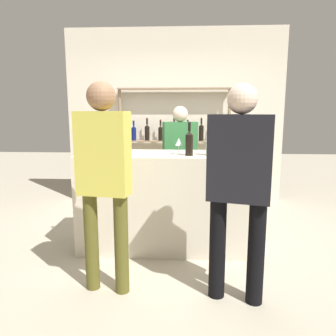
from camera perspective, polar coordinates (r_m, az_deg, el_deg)
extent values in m
plane|color=#B2A893|center=(3.82, 0.00, -13.39)|extent=(16.00, 16.00, 0.00)
cube|color=beige|center=(3.64, 0.00, -5.74)|extent=(1.91, 0.70, 1.06)
cube|color=beige|center=(5.45, 1.14, 8.83)|extent=(3.51, 0.12, 2.80)
cylinder|color=#897056|center=(5.40, -8.22, 3.71)|extent=(0.05, 0.05, 1.86)
cylinder|color=#897056|center=(5.34, 10.44, 3.58)|extent=(0.05, 0.05, 1.86)
cube|color=#897056|center=(5.28, 1.09, 13.66)|extent=(1.79, 0.18, 0.02)
cube|color=#897056|center=(5.29, 1.06, 4.69)|extent=(1.79, 0.18, 0.02)
cylinder|color=#0F1956|center=(5.35, -5.97, 5.87)|extent=(0.08, 0.08, 0.20)
cone|color=#0F1956|center=(5.34, -6.00, 7.13)|extent=(0.08, 0.08, 0.04)
cylinder|color=#0F1956|center=(5.34, -6.01, 7.74)|extent=(0.03, 0.03, 0.08)
cylinder|color=gold|center=(5.33, -6.02, 8.23)|extent=(0.03, 0.03, 0.01)
cylinder|color=black|center=(5.31, -3.65, 5.99)|extent=(0.08, 0.08, 0.22)
cone|color=black|center=(5.31, -3.66, 7.36)|extent=(0.08, 0.08, 0.04)
cylinder|color=black|center=(5.30, -3.67, 8.06)|extent=(0.03, 0.03, 0.09)
cylinder|color=maroon|center=(5.30, -3.68, 8.64)|extent=(0.03, 0.03, 0.01)
cylinder|color=black|center=(5.29, -1.30, 5.90)|extent=(0.07, 0.07, 0.20)
cone|color=black|center=(5.29, -1.31, 7.18)|extent=(0.07, 0.07, 0.03)
cylinder|color=black|center=(5.28, -1.31, 7.83)|extent=(0.03, 0.03, 0.09)
cylinder|color=maroon|center=(5.28, -1.31, 8.36)|extent=(0.03, 0.03, 0.01)
cylinder|color=black|center=(5.28, 1.06, 6.07)|extent=(0.08, 0.08, 0.23)
cone|color=black|center=(5.27, 1.07, 7.52)|extent=(0.08, 0.08, 0.03)
cylinder|color=black|center=(5.27, 1.07, 8.22)|extent=(0.03, 0.03, 0.09)
cylinder|color=gold|center=(5.27, 1.07, 8.79)|extent=(0.03, 0.03, 0.01)
cylinder|color=black|center=(5.28, 3.43, 5.93)|extent=(0.07, 0.07, 0.21)
cone|color=black|center=(5.27, 3.45, 7.27)|extent=(0.07, 0.07, 0.03)
cylinder|color=black|center=(5.27, 3.45, 7.84)|extent=(0.03, 0.03, 0.07)
cylinder|color=black|center=(5.27, 3.46, 8.30)|extent=(0.03, 0.03, 0.01)
cylinder|color=black|center=(5.28, 5.81, 6.01)|extent=(0.08, 0.08, 0.23)
cone|color=black|center=(5.27, 5.83, 7.45)|extent=(0.08, 0.08, 0.03)
cylinder|color=black|center=(5.27, 5.84, 8.13)|extent=(0.03, 0.03, 0.09)
cylinder|color=gold|center=(5.27, 5.85, 8.69)|extent=(0.03, 0.03, 0.01)
cylinder|color=#0F1956|center=(5.30, 8.17, 5.98)|extent=(0.07, 0.07, 0.23)
cone|color=#0F1956|center=(5.29, 8.20, 7.41)|extent=(0.07, 0.07, 0.03)
cylinder|color=#0F1956|center=(5.29, 8.22, 8.00)|extent=(0.03, 0.03, 0.08)
cylinder|color=#232328|center=(5.29, 8.23, 8.49)|extent=(0.03, 0.03, 0.01)
cylinder|color=black|center=(3.37, 3.71, 3.98)|extent=(0.08, 0.08, 0.21)
cone|color=black|center=(3.36, 3.73, 6.09)|extent=(0.08, 0.08, 0.04)
cylinder|color=black|center=(3.36, 3.74, 7.12)|extent=(0.03, 0.03, 0.08)
cylinder|color=#232328|center=(3.36, 3.75, 7.94)|extent=(0.03, 0.03, 0.01)
cylinder|color=brown|center=(3.48, -8.61, 3.92)|extent=(0.08, 0.08, 0.19)
cone|color=brown|center=(3.47, -8.66, 5.80)|extent=(0.08, 0.08, 0.03)
cylinder|color=brown|center=(3.47, -8.69, 6.67)|extent=(0.03, 0.03, 0.07)
cylinder|color=gold|center=(3.47, -8.70, 7.36)|extent=(0.03, 0.03, 0.01)
cylinder|color=silver|center=(3.40, 7.35, 3.96)|extent=(0.09, 0.09, 0.21)
cone|color=silver|center=(3.39, 7.40, 6.08)|extent=(0.09, 0.09, 0.04)
cylinder|color=silver|center=(3.38, 7.42, 7.21)|extent=(0.03, 0.03, 0.09)
cylinder|color=gold|center=(3.38, 7.44, 8.09)|extent=(0.04, 0.04, 0.01)
cylinder|color=silver|center=(3.45, -13.63, 3.89)|extent=(0.08, 0.08, 0.22)
cone|color=silver|center=(3.44, -13.72, 5.98)|extent=(0.08, 0.08, 0.04)
cylinder|color=silver|center=(3.43, -13.76, 6.93)|extent=(0.03, 0.03, 0.08)
cylinder|color=gold|center=(3.43, -13.79, 7.68)|extent=(0.03, 0.03, 0.01)
cylinder|color=black|center=(3.70, -10.03, 4.54)|extent=(0.07, 0.07, 0.23)
cone|color=black|center=(3.69, -10.10, 6.61)|extent=(0.07, 0.07, 0.03)
cylinder|color=black|center=(3.69, -10.13, 7.63)|extent=(0.03, 0.03, 0.10)
cylinder|color=maroon|center=(3.69, -10.15, 8.49)|extent=(0.03, 0.03, 0.01)
cylinder|color=silver|center=(3.47, 1.87, 2.42)|extent=(0.06, 0.06, 0.00)
cylinder|color=silver|center=(3.46, 1.88, 3.20)|extent=(0.01, 0.01, 0.09)
cone|color=silver|center=(3.45, 1.89, 4.59)|extent=(0.08, 0.08, 0.08)
cylinder|color=#B2B2B7|center=(3.48, 10.61, 4.08)|extent=(0.18, 0.18, 0.22)
cylinder|color=#B2B2B7|center=(3.47, 10.67, 5.96)|extent=(0.19, 0.19, 0.01)
cylinder|color=black|center=(2.73, 15.08, -14.15)|extent=(0.13, 0.13, 0.83)
cylinder|color=black|center=(2.76, 8.60, -13.66)|extent=(0.13, 0.13, 0.83)
cube|color=black|center=(2.53, 12.43, 1.65)|extent=(0.51, 0.32, 0.66)
sphere|color=beige|center=(2.51, 12.82, 11.67)|extent=(0.23, 0.23, 0.23)
cylinder|color=black|center=(4.49, 0.24, -4.62)|extent=(0.12, 0.12, 0.76)
cylinder|color=black|center=(4.54, 3.81, -4.46)|extent=(0.12, 0.12, 0.76)
cube|color=#2D6B38|center=(4.39, 2.09, 4.10)|extent=(0.48, 0.29, 0.60)
sphere|color=beige|center=(4.37, 2.13, 9.38)|extent=(0.21, 0.21, 0.21)
cylinder|color=brown|center=(2.81, -8.12, -13.04)|extent=(0.12, 0.12, 0.84)
cylinder|color=brown|center=(2.91, -13.17, -12.38)|extent=(0.12, 0.12, 0.84)
cube|color=#D1C64C|center=(2.66, -11.23, 2.48)|extent=(0.44, 0.25, 0.67)
sphere|color=#936B4C|center=(2.64, -11.57, 12.16)|extent=(0.23, 0.23, 0.23)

